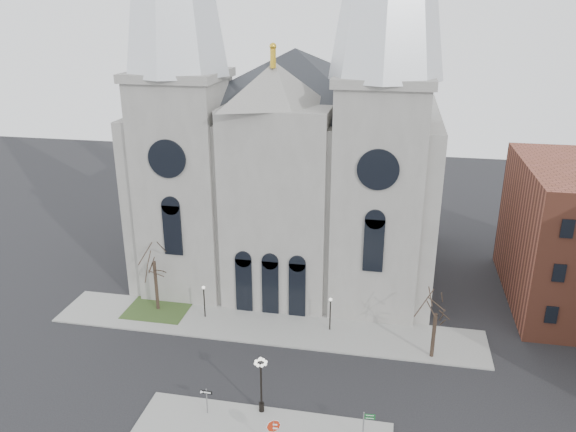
% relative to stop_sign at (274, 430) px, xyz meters
% --- Properties ---
extents(ground, '(160.00, 160.00, 0.00)m').
position_rel_stop_sign_xyz_m(ground, '(-4.25, 4.39, -2.06)').
color(ground, black).
rests_on(ground, ground).
extents(sidewalk_far, '(40.00, 6.00, 0.14)m').
position_rel_stop_sign_xyz_m(sidewalk_far, '(-4.25, 15.39, -1.99)').
color(sidewalk_far, gray).
rests_on(sidewalk_far, ground).
extents(grass_patch, '(6.00, 5.00, 0.18)m').
position_rel_stop_sign_xyz_m(grass_patch, '(-15.25, 16.39, -1.97)').
color(grass_patch, '#31491F').
rests_on(grass_patch, ground).
extents(cathedral, '(33.00, 26.66, 54.00)m').
position_rel_stop_sign_xyz_m(cathedral, '(-4.25, 27.25, 16.42)').
color(cathedral, gray).
rests_on(cathedral, ground).
extents(tree_left, '(3.20, 3.20, 7.50)m').
position_rel_stop_sign_xyz_m(tree_left, '(-15.25, 16.39, 3.52)').
color(tree_left, black).
rests_on(tree_left, ground).
extents(tree_right, '(3.20, 3.20, 6.00)m').
position_rel_stop_sign_xyz_m(tree_right, '(10.75, 13.39, 2.41)').
color(tree_right, black).
rests_on(tree_right, ground).
extents(ped_lamp_left, '(0.32, 0.32, 3.26)m').
position_rel_stop_sign_xyz_m(ped_lamp_left, '(-10.25, 15.89, 0.27)').
color(ped_lamp_left, black).
rests_on(ped_lamp_left, sidewalk_far).
extents(ped_lamp_right, '(0.32, 0.32, 3.26)m').
position_rel_stop_sign_xyz_m(ped_lamp_right, '(1.75, 15.89, 0.27)').
color(ped_lamp_right, black).
rests_on(ped_lamp_right, sidewalk_far).
extents(stop_sign, '(0.98, 0.10, 2.72)m').
position_rel_stop_sign_xyz_m(stop_sign, '(0.00, 0.00, 0.00)').
color(stop_sign, slate).
rests_on(stop_sign, sidewalk_near).
extents(globe_lamp, '(1.24, 1.24, 4.62)m').
position_rel_stop_sign_xyz_m(globe_lamp, '(-1.77, 3.88, 0.98)').
color(globe_lamp, black).
rests_on(globe_lamp, sidewalk_near).
extents(one_way_sign, '(0.91, 0.09, 2.08)m').
position_rel_stop_sign_xyz_m(one_way_sign, '(-5.60, 2.91, -0.51)').
color(one_way_sign, slate).
rests_on(one_way_sign, sidewalk_near).
extents(street_name_sign, '(0.80, 0.12, 2.50)m').
position_rel_stop_sign_xyz_m(street_name_sign, '(5.79, 2.09, -0.46)').
color(street_name_sign, slate).
rests_on(street_name_sign, sidewalk_near).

